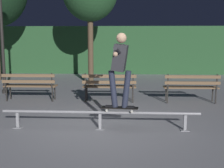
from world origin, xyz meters
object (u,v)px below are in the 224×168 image
grind_rail (100,115)px  skateboarder (120,64)px  park_bench_right_center (191,85)px  lamp_post_left (1,20)px  skateboard (120,108)px  park_bench_leftmost (30,84)px  park_bench_left_center (109,84)px

grind_rail → skateboarder: skateboarder is taller
park_bench_right_center → lamp_post_left: lamp_post_left is taller
skateboard → grind_rail: bearing=-180.0°
skateboard → lamp_post_left: size_ratio=0.20×
skateboarder → lamp_post_left: lamp_post_left is taller
grind_rail → skateboarder: 1.17m
park_bench_leftmost → park_bench_left_center: size_ratio=1.00×
lamp_post_left → park_bench_left_center: bearing=-18.0°
park_bench_leftmost → skateboard: bearing=-43.6°
park_bench_right_center → grind_rail: bearing=-132.3°
park_bench_left_center → park_bench_leftmost: bearing=180.0°
grind_rail → park_bench_right_center: 3.64m
park_bench_leftmost → lamp_post_left: lamp_post_left is taller
park_bench_right_center → lamp_post_left: 6.55m
park_bench_leftmost → park_bench_right_center: (4.85, 0.00, 0.00)m
skateboard → park_bench_leftmost: bearing=136.4°
skateboarder → lamp_post_left: bearing=136.6°
grind_rail → lamp_post_left: lamp_post_left is taller
skateboarder → park_bench_leftmost: skateboarder is taller
skateboarder → grind_rail: bearing=180.0°
grind_rail → park_bench_right_center: (2.44, 2.69, 0.23)m
skateboard → park_bench_left_center: (-0.40, 2.69, 0.07)m
skateboard → park_bench_left_center: 2.72m
skateboarder → park_bench_right_center: skateboarder is taller
grind_rail → lamp_post_left: size_ratio=1.08×
park_bench_leftmost → grind_rail: bearing=-48.2°
park_bench_left_center → park_bench_right_center: size_ratio=1.00×
skateboard → lamp_post_left: 6.01m
park_bench_left_center → park_bench_right_center: same height
skateboard → park_bench_left_center: park_bench_left_center is taller
park_bench_leftmost → park_bench_right_center: bearing=0.0°
skateboarder → park_bench_leftmost: (-2.82, 2.69, -0.87)m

